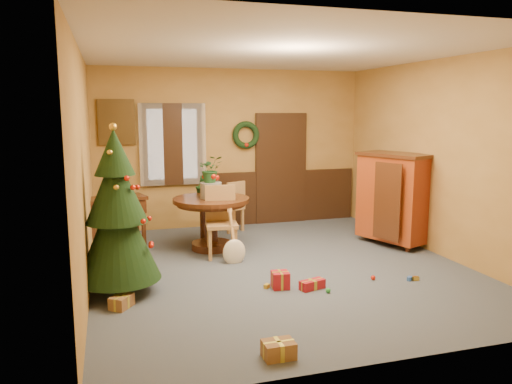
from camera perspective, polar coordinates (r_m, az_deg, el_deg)
name	(u,v)px	position (r m, az deg, el deg)	size (l,w,h in m)	color
room_envelope	(243,166)	(9.35, -1.46, 2.97)	(5.50, 5.50, 5.50)	#3A4254
dining_table	(211,213)	(7.78, -5.13, -2.45)	(1.18, 1.18, 0.81)	black
urn	(211,190)	(7.71, -5.17, 0.21)	(0.33, 0.33, 0.24)	slate
centerpiece_plant	(211,169)	(7.67, -5.21, 2.62)	(0.37, 0.32, 0.41)	#1E4C23
chair_near	(221,219)	(7.43, -4.01, -3.05)	(0.51, 0.51, 1.05)	olive
chair_far	(232,205)	(8.90, -2.72, -1.45)	(0.52, 0.52, 0.91)	olive
guitar	(234,236)	(7.08, -2.52, -5.09)	(0.33, 0.16, 0.78)	#EFE5C7
plant_stand	(203,213)	(8.35, -6.13, -2.42)	(0.29, 0.29, 0.74)	black
stand_plant	(202,185)	(8.27, -6.18, 0.78)	(0.21, 0.17, 0.38)	#19471E
christmas_tree	(117,215)	(6.02, -15.60, -2.50)	(0.98, 0.98, 2.01)	#382111
writing_desk	(115,210)	(8.08, -15.80, -1.96)	(1.02, 0.70, 0.82)	black
sideboard	(394,196)	(8.30, 15.47, -0.43)	(0.98, 1.30, 1.48)	#57130A
gift_a	(279,349)	(4.60, 2.61, -17.53)	(0.28, 0.21, 0.15)	brown
gift_b	(280,280)	(6.20, 2.80, -10.00)	(0.22, 0.22, 0.21)	#A51620
gift_c	(122,302)	(5.81, -15.12, -12.00)	(0.29, 0.31, 0.14)	brown
gift_d	(312,284)	(6.21, 6.44, -10.46)	(0.34, 0.21, 0.11)	#A51620
toy_a	(410,279)	(6.76, 17.15, -9.44)	(0.08, 0.05, 0.05)	#2854AE
toy_b	(328,290)	(6.11, 8.24, -11.08)	(0.06, 0.06, 0.06)	green
toy_c	(267,286)	(6.21, 1.24, -10.71)	(0.08, 0.05, 0.05)	gold
toy_d	(373,278)	(6.66, 13.24, -9.51)	(0.06, 0.06, 0.06)	red
toy_e	(416,278)	(6.79, 17.77, -9.38)	(0.08, 0.05, 0.05)	gold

